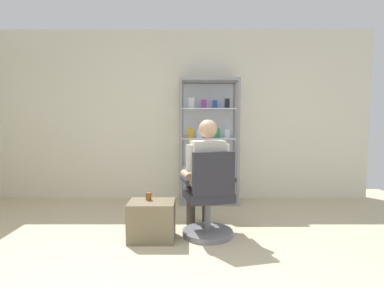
% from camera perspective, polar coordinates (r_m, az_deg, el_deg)
% --- Properties ---
extents(back_wall, '(6.00, 0.10, 2.70)m').
position_cam_1_polar(back_wall, '(5.11, -1.84, 5.18)').
color(back_wall, silver).
rests_on(back_wall, ground).
extents(display_cabinet_main, '(0.90, 0.45, 1.90)m').
position_cam_1_polar(display_cabinet_main, '(4.89, 2.79, 0.69)').
color(display_cabinet_main, gray).
rests_on(display_cabinet_main, ground).
extents(office_chair, '(0.61, 0.58, 0.96)m').
position_cam_1_polar(office_chair, '(3.47, 2.88, -10.51)').
color(office_chair, slate).
rests_on(office_chair, ground).
extents(seated_shopkeeper, '(0.55, 0.62, 1.29)m').
position_cam_1_polar(seated_shopkeeper, '(3.55, 2.15, -4.88)').
color(seated_shopkeeper, '#3F382D').
rests_on(seated_shopkeeper, ground).
extents(storage_crate, '(0.49, 0.37, 0.42)m').
position_cam_1_polar(storage_crate, '(3.48, -7.58, -13.65)').
color(storage_crate, '#72664C').
rests_on(storage_crate, ground).
extents(tea_glass, '(0.06, 0.06, 0.08)m').
position_cam_1_polar(tea_glass, '(3.47, -8.16, -9.42)').
color(tea_glass, brown).
rests_on(tea_glass, storage_crate).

